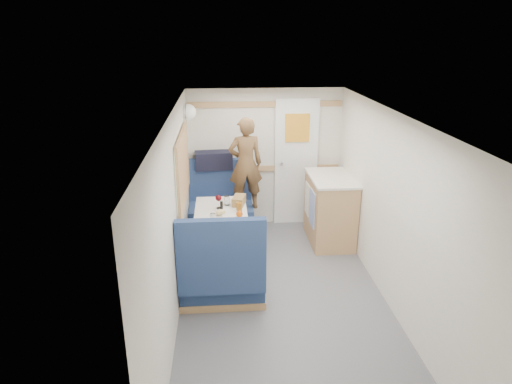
{
  "coord_description": "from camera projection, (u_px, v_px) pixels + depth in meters",
  "views": [
    {
      "loc": [
        -0.62,
        -4.09,
        2.75
      ],
      "look_at": [
        -0.23,
        0.9,
        0.97
      ],
      "focal_mm": 32.0,
      "sensor_mm": 36.0,
      "label": 1
    }
  ],
  "objects": [
    {
      "name": "wall_left",
      "position": [
        174.0,
        222.0,
        4.4
      ],
      "size": [
        0.02,
        4.5,
        2.0
      ],
      "primitive_type": "cube",
      "color": "silver",
      "rests_on": "floor"
    },
    {
      "name": "beer_glass",
      "position": [
        239.0,
        207.0,
        5.39
      ],
      "size": [
        0.07,
        0.07,
        0.11
      ],
      "primitive_type": "cylinder",
      "color": "#8A5114",
      "rests_on": "dinette_table"
    },
    {
      "name": "dome_light",
      "position": [
        188.0,
        112.0,
        5.89
      ],
      "size": [
        0.2,
        0.2,
        0.2
      ],
      "primitive_type": "sphere",
      "color": "white",
      "rests_on": "wall_left"
    },
    {
      "name": "wall_back",
      "position": [
        265.0,
        158.0,
        6.59
      ],
      "size": [
        2.2,
        0.02,
        2.0
      ],
      "primitive_type": "cube",
      "color": "silver",
      "rests_on": "floor"
    },
    {
      "name": "orange_fruit",
      "position": [
        239.0,
        214.0,
        5.18
      ],
      "size": [
        0.08,
        0.08,
        0.08
      ],
      "primitive_type": "sphere",
      "color": "#E04F09",
      "rests_on": "tray"
    },
    {
      "name": "cheese_block",
      "position": [
        221.0,
        212.0,
        5.29
      ],
      "size": [
        0.11,
        0.09,
        0.03
      ],
      "primitive_type": "cube",
      "rotation": [
        0.0,
        0.0,
        0.42
      ],
      "color": "#DDD67F",
      "rests_on": "tray"
    },
    {
      "name": "bread_loaf",
      "position": [
        239.0,
        200.0,
        5.61
      ],
      "size": [
        0.19,
        0.27,
        0.1
      ],
      "primitive_type": "cube",
      "rotation": [
        0.0,
        0.0,
        -0.24
      ],
      "color": "olive",
      "rests_on": "dinette_table"
    },
    {
      "name": "person",
      "position": [
        245.0,
        164.0,
        6.05
      ],
      "size": [
        0.49,
        0.35,
        1.25
      ],
      "primitive_type": "imported",
      "rotation": [
        0.0,
        0.0,
        3.27
      ],
      "color": "brown",
      "rests_on": "bench_far"
    },
    {
      "name": "bench_near",
      "position": [
        222.0,
        277.0,
        4.79
      ],
      "size": [
        0.9,
        0.59,
        1.05
      ],
      "color": "navy",
      "rests_on": "floor"
    },
    {
      "name": "rear_door",
      "position": [
        296.0,
        160.0,
        6.6
      ],
      "size": [
        0.62,
        0.12,
        1.86
      ],
      "color": "white",
      "rests_on": "wall_back"
    },
    {
      "name": "bench_far",
      "position": [
        221.0,
        214.0,
        6.41
      ],
      "size": [
        0.9,
        0.59,
        1.05
      ],
      "color": "navy",
      "rests_on": "floor"
    },
    {
      "name": "floor",
      "position": [
        285.0,
        306.0,
        4.81
      ],
      "size": [
        4.5,
        4.5,
        0.0
      ],
      "primitive_type": "plane",
      "color": "#515156",
      "rests_on": "ground"
    },
    {
      "name": "dinette_table",
      "position": [
        221.0,
        221.0,
        5.51
      ],
      "size": [
        0.62,
        0.92,
        0.72
      ],
      "color": "white",
      "rests_on": "floor"
    },
    {
      "name": "wall_right",
      "position": [
        396.0,
        216.0,
        4.55
      ],
      "size": [
        0.02,
        4.5,
        2.0
      ],
      "primitive_type": "cube",
      "color": "silver",
      "rests_on": "floor"
    },
    {
      "name": "tumbler_left",
      "position": [
        213.0,
        218.0,
        5.08
      ],
      "size": [
        0.07,
        0.07,
        0.11
      ],
      "primitive_type": "cylinder",
      "color": "white",
      "rests_on": "dinette_table"
    },
    {
      "name": "side_window",
      "position": [
        182.0,
        168.0,
        5.25
      ],
      "size": [
        0.04,
        1.3,
        0.72
      ],
      "primitive_type": "cube",
      "color": "#AFBC9F",
      "rests_on": "wall_left"
    },
    {
      "name": "oak_trim_high",
      "position": [
        266.0,
        104.0,
        6.31
      ],
      "size": [
        2.15,
        0.02,
        0.08
      ],
      "primitive_type": "cube",
      "color": "#A27549",
      "rests_on": "wall_back"
    },
    {
      "name": "pepper_grinder",
      "position": [
        221.0,
        205.0,
        5.47
      ],
      "size": [
        0.04,
        0.04,
        0.09
      ],
      "primitive_type": "cylinder",
      "color": "black",
      "rests_on": "dinette_table"
    },
    {
      "name": "galley_counter",
      "position": [
        330.0,
        209.0,
        6.17
      ],
      "size": [
        0.57,
        0.92,
        0.92
      ],
      "color": "#A27549",
      "rests_on": "floor"
    },
    {
      "name": "ledge",
      "position": [
        220.0,
        170.0,
        6.46
      ],
      "size": [
        0.9,
        0.14,
        0.04
      ],
      "primitive_type": "cube",
      "color": "#A27549",
      "rests_on": "bench_far"
    },
    {
      "name": "tumbler_right",
      "position": [
        227.0,
        201.0,
        5.59
      ],
      "size": [
        0.07,
        0.07,
        0.12
      ],
      "primitive_type": "cylinder",
      "color": "silver",
      "rests_on": "dinette_table"
    },
    {
      "name": "ceiling",
      "position": [
        289.0,
        118.0,
        4.14
      ],
      "size": [
        4.5,
        4.5,
        0.0
      ],
      "primitive_type": "plane",
      "rotation": [
        3.14,
        0.0,
        0.0
      ],
      "color": "silver",
      "rests_on": "wall_back"
    },
    {
      "name": "duffel_bag",
      "position": [
        214.0,
        160.0,
        6.4
      ],
      "size": [
        0.53,
        0.29,
        0.25
      ],
      "primitive_type": "cube",
      "rotation": [
        0.0,
        0.0,
        0.09
      ],
      "color": "black",
      "rests_on": "ledge"
    },
    {
      "name": "tray",
      "position": [
        233.0,
        216.0,
        5.25
      ],
      "size": [
        0.28,
        0.34,
        0.02
      ],
      "primitive_type": "cube",
      "rotation": [
        0.0,
        0.0,
        0.15
      ],
      "color": "silver",
      "rests_on": "dinette_table"
    },
    {
      "name": "oak_trim_low",
      "position": [
        265.0,
        169.0,
        6.62
      ],
      "size": [
        2.15,
        0.02,
        0.08
      ],
      "primitive_type": "cube",
      "color": "#A27549",
      "rests_on": "wall_back"
    },
    {
      "name": "wine_glass",
      "position": [
        218.0,
        199.0,
        5.47
      ],
      "size": [
        0.08,
        0.08,
        0.17
      ],
      "color": "white",
      "rests_on": "dinette_table"
    }
  ]
}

